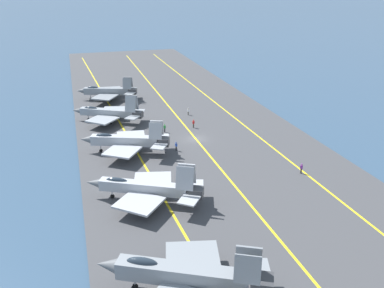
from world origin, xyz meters
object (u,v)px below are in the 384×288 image
(crew_purple_vest, at_px, (301,168))
(crew_blue_vest, at_px, (176,146))
(crew_green_vest, at_px, (165,128))
(parked_jet_fifth, at_px, (108,91))
(parked_jet_second, at_px, (147,188))
(parked_jet_nearest, at_px, (185,275))
(parked_jet_fourth, at_px, (109,113))
(crew_red_vest, at_px, (193,123))
(crew_white_vest, at_px, (188,111))
(parked_jet_third, at_px, (127,141))

(crew_purple_vest, xyz_separation_m, crew_blue_vest, (14.70, 16.87, -0.02))
(crew_green_vest, bearing_deg, crew_purple_vest, -145.70)
(crew_purple_vest, bearing_deg, parked_jet_fifth, 26.12)
(parked_jet_second, relative_size, crew_purple_vest, 9.62)
(crew_blue_vest, bearing_deg, parked_jet_second, 152.97)
(parked_jet_nearest, xyz_separation_m, parked_jet_fifth, (72.41, 0.19, -0.21))
(parked_jet_second, bearing_deg, parked_jet_nearest, -179.45)
(parked_jet_second, distance_m, crew_blue_vest, 18.57)
(crew_purple_vest, bearing_deg, parked_jet_fourth, 38.32)
(parked_jet_second, bearing_deg, parked_jet_fourth, 2.48)
(parked_jet_fourth, distance_m, crew_blue_vest, 21.72)
(parked_jet_fifth, bearing_deg, crew_green_vest, -162.45)
(crew_purple_vest, xyz_separation_m, crew_red_vest, (25.43, 10.39, 0.03))
(crew_red_vest, height_order, crew_green_vest, crew_red_vest)
(parked_jet_nearest, height_order, crew_purple_vest, parked_jet_nearest)
(crew_red_vest, relative_size, crew_green_vest, 1.03)
(parked_jet_nearest, xyz_separation_m, crew_blue_vest, (35.53, -8.24, -1.61))
(crew_blue_vest, bearing_deg, crew_white_vest, -22.00)
(parked_jet_fourth, distance_m, crew_red_vest, 18.57)
(parked_jet_second, bearing_deg, parked_jet_fifth, 0.01)
(parked_jet_third, height_order, crew_white_vest, parked_jet_third)
(parked_jet_third, bearing_deg, crew_green_vest, -46.26)
(parked_jet_nearest, relative_size, crew_blue_vest, 10.26)
(crew_white_vest, xyz_separation_m, crew_red_vest, (-8.51, 1.29, 0.03))
(parked_jet_second, distance_m, parked_jet_third, 17.91)
(crew_green_vest, xyz_separation_m, crew_blue_vest, (-9.85, 0.12, -0.03))
(crew_purple_vest, xyz_separation_m, crew_white_vest, (33.94, 9.10, 0.00))
(crew_white_vest, bearing_deg, crew_red_vest, 171.41)
(crew_green_vest, bearing_deg, parked_jet_nearest, 169.56)
(crew_purple_vest, bearing_deg, parked_jet_nearest, 129.67)
(parked_jet_fourth, relative_size, parked_jet_fifth, 1.01)
(parked_jet_fifth, xyz_separation_m, crew_blue_vest, (-36.88, -8.42, -1.40))
(parked_jet_fourth, bearing_deg, parked_jet_second, -177.52)
(parked_jet_third, xyz_separation_m, crew_red_vest, (9.31, -15.18, -1.40))
(parked_jet_second, bearing_deg, crew_purple_vest, -85.94)
(parked_jet_nearest, xyz_separation_m, parked_jet_fourth, (54.78, 1.73, -0.33))
(parked_jet_nearest, height_order, parked_jet_fifth, parked_jet_nearest)
(parked_jet_second, height_order, crew_white_vest, parked_jet_second)
(parked_jet_nearest, relative_size, crew_white_vest, 9.96)
(parked_jet_fourth, height_order, crew_purple_vest, parked_jet_fourth)
(crew_purple_vest, distance_m, crew_green_vest, 29.72)
(parked_jet_fifth, distance_m, crew_red_vest, 30.14)
(parked_jet_fifth, height_order, crew_red_vest, parked_jet_fifth)
(parked_jet_third, distance_m, crew_red_vest, 17.86)
(parked_jet_second, height_order, parked_jet_fifth, parked_jet_second)
(parked_jet_third, xyz_separation_m, parked_jet_fourth, (17.84, 1.27, -0.18))
(parked_jet_third, height_order, crew_red_vest, parked_jet_third)
(crew_red_vest, bearing_deg, parked_jet_second, 151.30)
(parked_jet_third, relative_size, crew_white_vest, 9.31)
(parked_jet_nearest, bearing_deg, parked_jet_fifth, 0.15)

